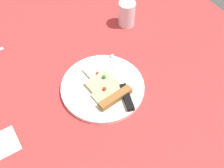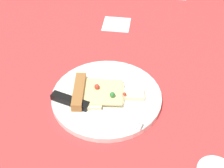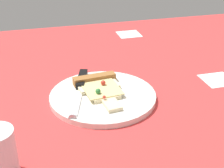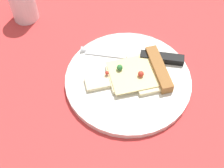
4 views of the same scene
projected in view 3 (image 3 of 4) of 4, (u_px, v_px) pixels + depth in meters
The scene contains 4 objects.
ground_plane at pixel (142, 113), 82.71cm from camera, with size 145.51×145.51×3.00cm.
plate at pixel (103, 96), 85.66cm from camera, with size 28.04×28.04×1.47cm, color white.
pizza_slice at pixel (100, 87), 87.10cm from camera, with size 12.20×18.11×2.64cm.
knife at pixel (80, 87), 87.38cm from camera, with size 8.98×23.57×2.45cm.
Camera 3 is at (-25.31, -65.58, 43.32)cm, focal length 51.93 mm.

